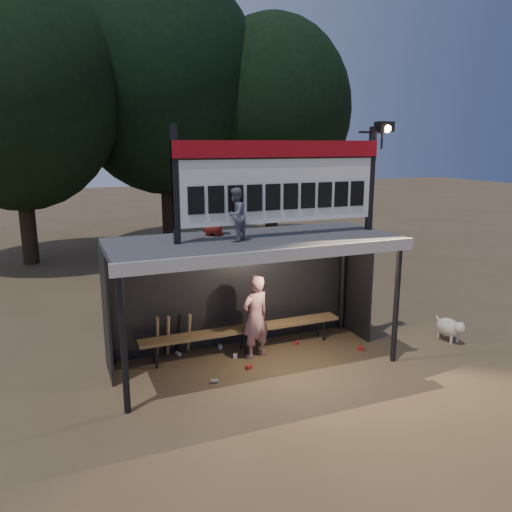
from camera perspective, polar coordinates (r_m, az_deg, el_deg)
The scene contains 13 objects.
ground at distance 9.35m, azimuth -0.21°, elevation -12.05°, with size 80.00×80.00×0.00m, color #503D28.
player at distance 9.28m, azimuth -0.06°, elevation -6.97°, with size 0.58×0.38×1.58m, color silver.
child_a at distance 8.30m, azimuth -2.36°, elevation 4.74°, with size 0.43×0.34×0.89m, color slate.
child_b at distance 8.86m, azimuth -4.90°, elevation 5.51°, with size 0.48×0.31×0.98m, color #A9281A.
dugout_shelter at distance 8.95m, azimuth -0.81°, elevation -0.65°, with size 5.10×2.08×2.32m.
scoreboard_assembly at distance 8.72m, azimuth 3.23°, elevation 8.81°, with size 4.10×0.27×1.99m.
bench at distance 9.65m, azimuth -1.45°, elevation -8.44°, with size 4.00×0.35×0.48m.
tree_left at distance 17.96m, azimuth -25.89°, elevation 16.61°, with size 6.46×6.46×9.27m.
tree_mid at distance 19.94m, azimuth -10.55°, elevation 19.00°, with size 7.22×7.22×10.36m.
tree_right at distance 20.15m, azimuth 1.86°, elevation 16.34°, with size 6.08×6.08×8.72m.
dog at distance 10.93m, azimuth 21.30°, elevation -7.62°, with size 0.36×0.81×0.49m.
bats at distance 9.55m, azimuth -9.43°, elevation -8.87°, with size 0.68×0.35×0.84m.
litter at distance 9.52m, azimuth -0.41°, elevation -11.32°, with size 3.44×1.44×0.08m.
Camera 1 is at (-3.17, -7.87, 3.92)m, focal length 35.00 mm.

